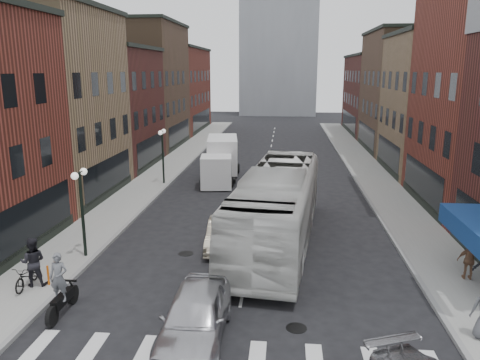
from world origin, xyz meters
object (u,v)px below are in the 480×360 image
motorcycle_rider (60,287)px  sedan_left_far (223,234)px  transit_bus (278,206)px  sedan_left_near (195,316)px  streetlamp_near (81,197)px  streetlamp_far (163,146)px  parked_bicycle (27,275)px  ped_left_solo (33,262)px  bike_rack (52,272)px  box_truck (221,160)px  ped_right_b (469,260)px

motorcycle_rider → sedan_left_far: bearing=55.4°
transit_bus → sedan_left_near: (-2.40, -8.85, -1.04)m
streetlamp_near → sedan_left_far: streetlamp_near is taller
streetlamp_far → sedan_left_far: size_ratio=1.00×
parked_bicycle → ped_left_solo: 0.56m
parked_bicycle → bike_rack: bearing=33.8°
streetlamp_far → streetlamp_near: bearing=-90.0°
box_truck → streetlamp_near: bearing=-111.3°
streetlamp_near → sedan_left_near: 8.88m
bike_rack → sedan_left_near: sedan_left_near is taller
sedan_left_near → ped_left_solo: ped_left_solo is taller
motorcycle_rider → transit_bus: transit_bus is taller
bike_rack → motorcycle_rider: 2.72m
transit_bus → sedan_left_far: bearing=-155.5°
streetlamp_far → ped_right_b: (16.34, -14.87, -1.96)m
box_truck → ped_left_solo: (-4.76, -18.91, -0.46)m
streetlamp_near → box_truck: 16.39m
streetlamp_near → transit_bus: 9.11m
streetlamp_near → motorcycle_rider: (1.27, -4.92, -1.83)m
motorcycle_rider → streetlamp_far: bearing=93.7°
sedan_left_far → ped_right_b: bearing=-17.9°
streetlamp_near → ped_left_solo: size_ratio=2.11×
transit_bus → ped_left_solo: size_ratio=6.93×
streetlamp_near → ped_left_solo: bearing=-103.2°
motorcycle_rider → sedan_left_near: size_ratio=0.47×
parked_bicycle → sedan_left_far: bearing=34.1°
ped_left_solo → sedan_left_far: bearing=-157.9°
motorcycle_rider → transit_bus: 10.70m
streetlamp_near → box_truck: (4.03, 15.83, -1.33)m
box_truck → transit_bus: transit_bus is taller
box_truck → ped_left_solo: size_ratio=3.89×
motorcycle_rider → sedan_left_near: motorcycle_rider is taller
sedan_left_near → motorcycle_rider: bearing=166.9°
sedan_left_near → ped_right_b: size_ratio=3.10×
ped_left_solo → box_truck: bearing=-118.9°
bike_rack → motorcycle_rider: size_ratio=0.35×
streetlamp_near → ped_right_b: streetlamp_near is taller
ped_left_solo → streetlamp_near: bearing=-118.0°
motorcycle_rider → ped_right_b: bearing=14.9°
sedan_left_far → ped_right_b: size_ratio=2.56×
parked_bicycle → streetlamp_near: bearing=71.3°
bike_rack → box_truck: box_truck is taller
ped_left_solo → ped_right_b: size_ratio=1.22×
streetlamp_far → ped_left_solo: size_ratio=2.11×
sedan_left_far → ped_right_b: ped_right_b is taller
transit_bus → parked_bicycle: bearing=-140.9°
sedan_left_far → ped_right_b: 10.70m
transit_bus → ped_left_solo: (-9.32, -5.91, -0.76)m
sedan_left_near → parked_bicycle: (-7.11, 2.78, -0.22)m
streetlamp_near → transit_bus: bearing=18.2°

